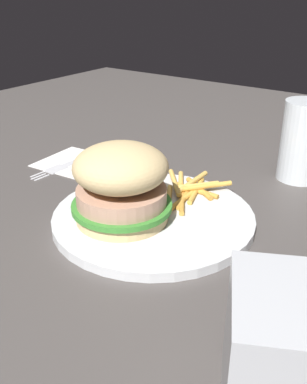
{
  "coord_description": "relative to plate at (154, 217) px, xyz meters",
  "views": [
    {
      "loc": [
        -0.27,
        0.41,
        0.28
      ],
      "look_at": [
        0.01,
        0.01,
        0.04
      ],
      "focal_mm": 40.94,
      "sensor_mm": 36.0,
      "label": 1
    }
  ],
  "objects": [
    {
      "name": "sandwich",
      "position": [
        0.02,
        0.03,
        0.05
      ],
      "size": [
        0.12,
        0.12,
        0.1
      ],
      "color": "tan",
      "rests_on": "plate"
    },
    {
      "name": "ground_plane",
      "position": [
        -0.01,
        -0.01,
        -0.01
      ],
      "size": [
        1.6,
        1.6,
        0.0
      ],
      "primitive_type": "plane",
      "color": "#47423F"
    },
    {
      "name": "fries_pile",
      "position": [
        -0.01,
        -0.08,
        0.01
      ],
      "size": [
        0.1,
        0.13,
        0.01
      ],
      "color": "gold",
      "rests_on": "plate"
    },
    {
      "name": "napkin_dispenser",
      "position": [
        -0.22,
        0.18,
        0.05
      ],
      "size": [
        0.09,
        0.11,
        0.11
      ],
      "primitive_type": "cube",
      "rotation": [
        0.0,
        0.0,
        2.03
      ],
      "color": "#B7BABF",
      "rests_on": "ground_plane"
    },
    {
      "name": "fork",
      "position": [
        0.23,
        -0.09,
        -0.0
      ],
      "size": [
        0.03,
        0.17,
        0.0
      ],
      "color": "silver",
      "rests_on": "napkin"
    },
    {
      "name": "drink_glass",
      "position": [
        -0.1,
        -0.24,
        0.05
      ],
      "size": [
        0.07,
        0.07,
        0.12
      ],
      "color": "silver",
      "rests_on": "ground_plane"
    },
    {
      "name": "napkin",
      "position": [
        0.23,
        -0.09,
        -0.01
      ],
      "size": [
        0.12,
        0.12,
        0.0
      ],
      "primitive_type": "cube",
      "rotation": [
        0.0,
        0.0,
        0.06
      ],
      "color": "white",
      "rests_on": "ground_plane"
    },
    {
      "name": "plate",
      "position": [
        0.0,
        0.0,
        0.0
      ],
      "size": [
        0.26,
        0.26,
        0.01
      ],
      "primitive_type": "cylinder",
      "color": "silver",
      "rests_on": "ground_plane"
    }
  ]
}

